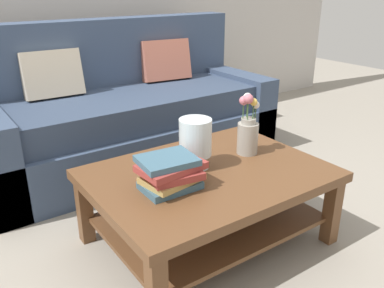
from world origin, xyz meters
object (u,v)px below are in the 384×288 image
coffee_table (209,190)px  glass_hurricane_vase (195,139)px  couch (128,116)px  book_stack_main (171,173)px  flower_pitcher (248,131)px

coffee_table → glass_hurricane_vase: size_ratio=4.52×
couch → book_stack_main: 1.34m
coffee_table → book_stack_main: 0.33m
coffee_table → couch: bearing=83.4°
glass_hurricane_vase → flower_pitcher: 0.35m
couch → glass_hurricane_vase: (-0.18, -1.15, 0.21)m
book_stack_main → glass_hurricane_vase: (0.23, 0.12, 0.08)m
couch → book_stack_main: couch is taller
book_stack_main → flower_pitcher: flower_pitcher is taller
coffee_table → flower_pitcher: bearing=11.8°
book_stack_main → glass_hurricane_vase: size_ratio=1.18×
coffee_table → flower_pitcher: flower_pitcher is taller
book_stack_main → glass_hurricane_vase: 0.27m
flower_pitcher → glass_hurricane_vase: bearing=177.6°
book_stack_main → coffee_table: bearing=9.7°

